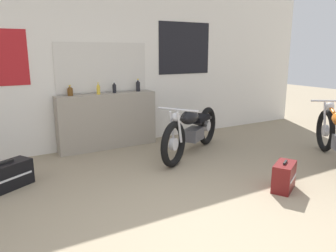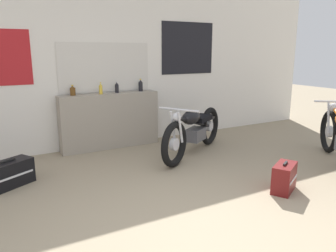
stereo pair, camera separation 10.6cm
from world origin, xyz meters
The scene contains 10 objects.
ground_plane centered at (0.00, 0.00, 0.00)m, with size 24.00×24.00×0.00m, color gray.
wall_back centered at (0.01, 3.43, 1.40)m, with size 10.00×0.07×2.80m.
sill_counter centered at (0.38, 3.26, 0.47)m, with size 1.69×0.28×0.94m.
bottle_leftmost centered at (-0.21, 3.30, 1.01)m, with size 0.09×0.09×0.17m.
bottle_left_center centered at (0.23, 3.23, 1.02)m, with size 0.06×0.06×0.20m.
bottle_center centered at (0.53, 3.28, 1.02)m, with size 0.06×0.06×0.19m.
bottle_right_center centered at (0.97, 3.28, 1.03)m, with size 0.07×0.07×0.22m.
motorcycle_black centered at (1.41, 2.22, 0.40)m, with size 1.74×1.13×0.83m.
hard_case_black centered at (-1.28, 2.24, 0.16)m, with size 0.61×0.50×0.34m.
hard_case_darkred centered at (1.57, 0.50, 0.17)m, with size 0.45×0.37×0.36m.
Camera 1 is at (-1.50, -1.97, 1.64)m, focal length 35.00 mm.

